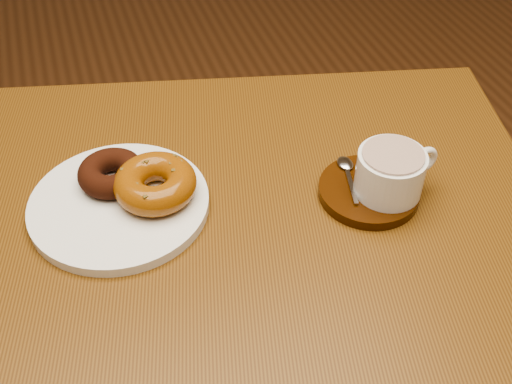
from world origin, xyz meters
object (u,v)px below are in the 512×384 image
object	(u,v)px
saucer	(369,191)
cafe_table	(244,265)
donut_plate	(119,204)
coffee_cup	(391,172)

from	to	relation	value
saucer	cafe_table	bearing A→B (deg)	168.80
donut_plate	coffee_cup	world-z (taller)	coffee_cup
donut_plate	cafe_table	bearing A→B (deg)	-16.28
cafe_table	donut_plate	size ratio (longest dim) A/B	3.98
donut_plate	coffee_cup	size ratio (longest dim) A/B	2.00
saucer	coffee_cup	size ratio (longest dim) A/B	1.15
cafe_table	donut_plate	xyz separation A→B (m)	(-0.16, 0.05, 0.14)
donut_plate	saucer	bearing A→B (deg)	-13.67
saucer	coffee_cup	distance (m)	0.05
cafe_table	saucer	xyz separation A→B (m)	(0.18, -0.03, 0.14)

